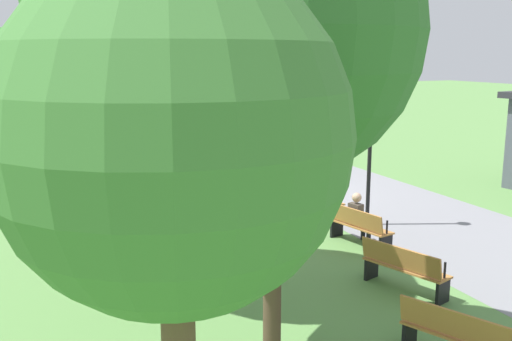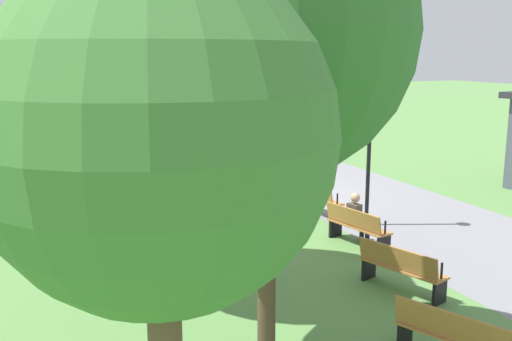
{
  "view_description": "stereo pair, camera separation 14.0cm",
  "coord_description": "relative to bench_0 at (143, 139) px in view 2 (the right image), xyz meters",
  "views": [
    {
      "loc": [
        15.82,
        -7.7,
        4.3
      ],
      "look_at": [
        0.0,
        -0.9,
        0.8
      ],
      "focal_mm": 40.39,
      "sensor_mm": 36.0,
      "label": 1
    },
    {
      "loc": [
        15.88,
        -7.57,
        4.3
      ],
      "look_at": [
        0.0,
        -0.9,
        0.8
      ],
      "focal_mm": 40.39,
      "sensor_mm": 36.0,
      "label": 2
    }
  ],
  "objects": [
    {
      "name": "ground_plane",
      "position": [
        10.19,
        2.22,
        -0.47
      ],
      "size": [
        120.0,
        120.0,
        0.0
      ],
      "primitive_type": "plane",
      "color": "#5B8C47"
    },
    {
      "name": "path_paving",
      "position": [
        10.19,
        4.3,
        -0.47
      ],
      "size": [
        35.55,
        4.76,
        0.01
      ],
      "primitive_type": "cube",
      "color": "gray",
      "rests_on": "ground"
    },
    {
      "name": "bench_0",
      "position": [
        0.0,
        0.0,
        0.0
      ],
      "size": [
        1.71,
        1.11,
        0.89
      ],
      "rotation": [
        0.0,
        0.0,
        -0.42
      ],
      "color": "#B27538",
      "rests_on": "ground"
    },
    {
      "name": "bench_1",
      "position": [
        2.45,
        0.93,
        0.0
      ],
      "size": [
        1.73,
        0.96,
        0.89
      ],
      "rotation": [
        0.0,
        0.0,
        -0.31
      ],
      "color": "#B27538",
      "rests_on": "ground"
    },
    {
      "name": "bench_2",
      "position": [
        4.98,
        1.61,
        0.0
      ],
      "size": [
        1.73,
        0.81,
        0.89
      ],
      "rotation": [
        0.0,
        0.0,
        -0.21
      ],
      "color": "#B27538",
      "rests_on": "ground"
    },
    {
      "name": "bench_3",
      "position": [
        7.57,
        2.02,
        0.0
      ],
      "size": [
        1.71,
        0.64,
        0.89
      ],
      "rotation": [
        0.0,
        0.0,
        -0.1
      ],
      "color": "#B27538",
      "rests_on": "ground"
    },
    {
      "name": "bench_4",
      "position": [
        10.19,
        2.15,
        0.0
      ],
      "size": [
        1.67,
        0.47,
        0.89
      ],
      "color": "#B27538",
      "rests_on": "ground"
    },
    {
      "name": "bench_5",
      "position": [
        12.81,
        2.02,
        0.0
      ],
      "size": [
        1.71,
        0.64,
        0.89
      ],
      "rotation": [
        0.0,
        0.0,
        0.1
      ],
      "color": "#B27538",
      "rests_on": "ground"
    },
    {
      "name": "bench_6",
      "position": [
        15.4,
        1.61,
        0.0
      ],
      "size": [
        1.73,
        0.81,
        0.89
      ],
      "rotation": [
        0.0,
        0.0,
        0.21
      ],
      "color": "#B27538",
      "rests_on": "ground"
    },
    {
      "name": "bench_7",
      "position": [
        17.93,
        0.93,
        0.0
      ],
      "size": [
        1.73,
        0.96,
        0.89
      ],
      "rotation": [
        0.0,
        0.0,
        0.31
      ],
      "color": "#B27538",
      "rests_on": "ground"
    },
    {
      "name": "bench_8",
      "position": [
        20.38,
        0.0,
        0.0
      ],
      "size": [
        1.71,
        1.11,
        0.89
      ],
      "rotation": [
        0.0,
        0.0,
        0.42
      ],
      "color": "#B27538",
      "rests_on": "ground"
    },
    {
      "name": "person_seated",
      "position": [
        15.23,
        1.72,
        0.17
      ],
      "size": [
        0.41,
        0.57,
        1.2
      ],
      "rotation": [
        0.0,
        0.0,
        0.21
      ],
      "color": "#4C4238",
      "rests_on": "ground"
    },
    {
      "name": "tree_0",
      "position": [
        21.94,
        -4.4,
        3.21
      ],
      "size": [
        2.66,
        2.66,
        5.04
      ],
      "color": "brown",
      "rests_on": "ground"
    },
    {
      "name": "tree_1",
      "position": [
        19.19,
        -2.3,
        4.1
      ],
      "size": [
        3.85,
        3.85,
        6.5
      ],
      "color": "#4C3828",
      "rests_on": "ground"
    },
    {
      "name": "tree_2",
      "position": [
        5.22,
        -5.39,
        3.09
      ],
      "size": [
        3.14,
        3.14,
        5.16
      ],
      "color": "#4C3828",
      "rests_on": "ground"
    },
    {
      "name": "tree_3",
      "position": [
        15.61,
        -3.33,
        4.72
      ],
      "size": [
        3.76,
        3.76,
        7.09
      ],
      "color": "#4C3828",
      "rests_on": "ground"
    },
    {
      "name": "lamp_post",
      "position": [
        14.09,
        2.74,
        2.57
      ],
      "size": [
        0.32,
        0.32,
        4.43
      ],
      "color": "black",
      "rests_on": "ground"
    },
    {
      "name": "trash_bin",
      "position": [
        -1.86,
        0.09,
        -0.0
      ],
      "size": [
        0.45,
        0.45,
        0.93
      ],
      "primitive_type": "cylinder",
      "color": "black",
      "rests_on": "ground"
    }
  ]
}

